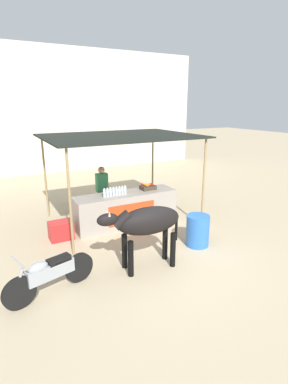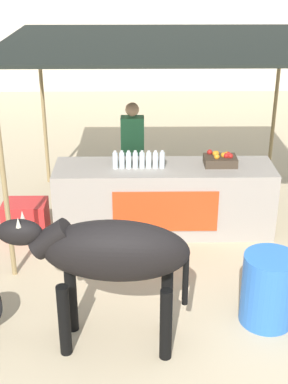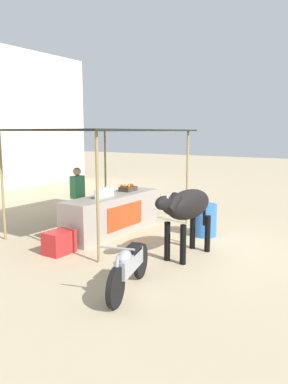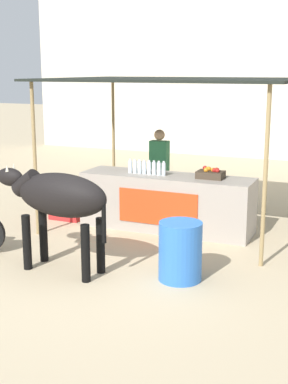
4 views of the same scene
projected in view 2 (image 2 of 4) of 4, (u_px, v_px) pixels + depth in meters
ground_plane at (173, 328)px, 5.65m from camera, size 60.00×60.00×0.00m
stall_counter at (164, 199)px, 7.45m from camera, size 3.00×0.82×0.96m
stall_awning at (165, 49)px, 6.90m from camera, size 4.20×3.20×2.58m
water_bottle_row at (139, 160)px, 7.16m from camera, size 0.70×0.07×0.25m
fruit_crate at (220, 160)px, 7.28m from camera, size 0.44×0.32×0.18m
vendor_behind_counter at (133, 155)px, 7.98m from camera, size 0.34×0.22×1.65m
cooler_box at (26, 218)px, 7.44m from camera, size 0.60×0.44×0.48m
water_barrel at (269, 289)px, 5.61m from camera, size 0.57×0.57×0.79m
cow at (109, 255)px, 5.02m from camera, size 1.84×0.63×1.44m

